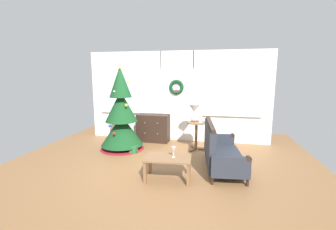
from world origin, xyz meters
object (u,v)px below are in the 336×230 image
wine_glass (173,150)px  gift_box (133,149)px  christmas_tree (121,118)px  side_table (196,130)px  dresser_cabinet (153,128)px  table_lamp (194,111)px  settee_sofa (219,150)px  flower_vase (200,118)px  coffee_table (168,160)px

wine_glass → gift_box: size_ratio=1.13×
christmas_tree → gift_box: size_ratio=12.48×
side_table → wine_glass: (-0.27, -1.79, 0.05)m
dresser_cabinet → side_table: 1.37m
christmas_tree → wine_glass: (1.61, -1.49, -0.25)m
wine_glass → table_lamp: bearing=83.6°
side_table → settee_sofa: bearing=-63.6°
christmas_tree → flower_vase: bearing=7.0°
christmas_tree → settee_sofa: (2.42, -0.80, -0.43)m
dresser_cabinet → flower_vase: 1.55m
christmas_tree → wine_glass: christmas_tree is taller
gift_box → side_table: bearing=20.6°
christmas_tree → coffee_table: bearing=-44.8°
gift_box → christmas_tree: bearing=147.2°
dresser_cabinet → flower_vase: bearing=-23.2°
wine_glass → gift_box: (-1.22, 1.24, -0.47)m
side_table → flower_vase: flower_vase is taller
table_lamp → gift_box: size_ratio=2.54×
christmas_tree → coffee_table: size_ratio=2.48×
flower_vase → gift_box: (-1.58, -0.50, -0.75)m
dresser_cabinet → settee_sofa: settee_sofa is taller
christmas_tree → coffee_table: (1.51, -1.50, -0.45)m
dresser_cabinet → coffee_table: 2.49m
dresser_cabinet → side_table: (1.26, -0.52, 0.12)m
dresser_cabinet → wine_glass: bearing=-66.7°
flower_vase → gift_box: size_ratio=2.02×
table_lamp → wine_glass: table_lamp is taller
side_table → table_lamp: 0.50m
dresser_cabinet → table_lamp: table_lamp is taller
wine_glass → side_table: bearing=81.6°
dresser_cabinet → christmas_tree: bearing=-126.4°
christmas_tree → side_table: (1.87, 0.30, -0.30)m
coffee_table → table_lamp: bearing=80.6°
settee_sofa → coffee_table: settee_sofa is taller
christmas_tree → gift_box: christmas_tree is taller
coffee_table → side_table: bearing=78.5°
dresser_cabinet → table_lamp: bearing=-21.9°
dresser_cabinet → side_table: bearing=-22.5°
dresser_cabinet → coffee_table: bearing=-68.9°
side_table → coffee_table: side_table is taller
christmas_tree → side_table: bearing=9.2°
flower_vase → gift_box: bearing=-162.6°
side_table → flower_vase: (0.10, -0.06, 0.33)m
coffee_table → gift_box: size_ratio=5.04×
flower_vase → wine_glass: bearing=-101.9°
dresser_cabinet → settee_sofa: bearing=-41.9°
settee_sofa → flower_vase: 1.22m
side_table → gift_box: size_ratio=4.14×
side_table → table_lamp: table_lamp is taller
flower_vase → gift_box: 1.82m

